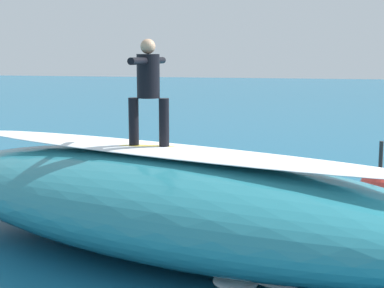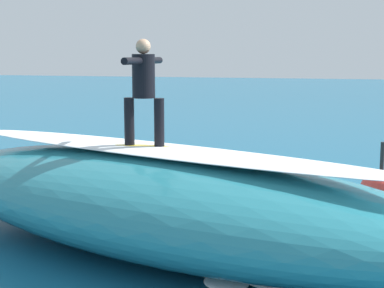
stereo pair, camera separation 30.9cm
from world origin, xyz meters
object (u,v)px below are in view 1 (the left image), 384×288
surfboard_riding (149,148)px  buoy_marker (379,189)px  surfboard_paddling (219,177)px  surfer_paddling (224,169)px  surfer_riding (148,84)px

surfboard_riding → buoy_marker: (-3.38, -3.16, -1.10)m
surfboard_paddling → buoy_marker: bearing=113.0°
surfboard_paddling → surfer_paddling: 0.20m
surfboard_riding → buoy_marker: bearing=-137.9°
surfer_riding → surfboard_paddling: size_ratio=0.74×
surfboard_paddling → buoy_marker: buoy_marker is taller
buoy_marker → surfer_paddling: bearing=-29.4°
surfboard_paddling → surfer_riding: bearing=51.2°
surfboard_riding → surfboard_paddling: size_ratio=0.96×
surfboard_riding → surfer_paddling: (-0.06, -5.04, -1.27)m
surfboard_riding → buoy_marker: size_ratio=1.58×
surfer_riding → surfboard_paddling: 5.50m
surfboard_riding → surfer_paddling: size_ratio=1.53×
surfboard_riding → surfer_riding: (0.00, -0.00, 0.93)m
surfer_riding → surfer_paddling: (-0.06, -5.04, -2.19)m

